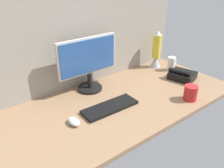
% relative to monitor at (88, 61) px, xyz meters
% --- Properties ---
extents(ground_plane, '(1.80, 0.80, 0.03)m').
position_rel_monitor_xyz_m(ground_plane, '(0.01, -0.25, -0.23)').
color(ground_plane, '#8C6B4C').
extents(cubicle_wall_back, '(1.80, 0.05, 0.72)m').
position_rel_monitor_xyz_m(cubicle_wall_back, '(0.01, 0.12, 0.14)').
color(cubicle_wall_back, gray).
rests_on(cubicle_wall_back, ground_plane).
extents(monitor, '(0.46, 0.18, 0.39)m').
position_rel_monitor_xyz_m(monitor, '(0.00, 0.00, 0.00)').
color(monitor, black).
rests_on(monitor, ground_plane).
extents(keyboard, '(0.37, 0.14, 0.02)m').
position_rel_monitor_xyz_m(keyboard, '(-0.04, -0.30, -0.21)').
color(keyboard, black).
rests_on(keyboard, ground_plane).
extents(mouse, '(0.06, 0.10, 0.03)m').
position_rel_monitor_xyz_m(mouse, '(-0.30, -0.31, -0.20)').
color(mouse, silver).
rests_on(mouse, ground_plane).
extents(mug_ceramic_white, '(0.10, 0.06, 0.12)m').
position_rel_monitor_xyz_m(mug_ceramic_white, '(0.75, -0.14, -0.16)').
color(mug_ceramic_white, white).
rests_on(mug_ceramic_white, ground_plane).
extents(mug_red_plastic, '(0.09, 0.09, 0.10)m').
position_rel_monitor_xyz_m(mug_red_plastic, '(0.46, -0.55, -0.17)').
color(mug_red_plastic, red).
rests_on(mug_red_plastic, ground_plane).
extents(lava_lamp, '(0.10, 0.10, 0.33)m').
position_rel_monitor_xyz_m(lava_lamp, '(0.70, -0.00, -0.08)').
color(lava_lamp, '#A5A5AD').
rests_on(lava_lamp, ground_plane).
extents(desk_phone, '(0.22, 0.23, 0.09)m').
position_rel_monitor_xyz_m(desk_phone, '(0.68, -0.31, -0.19)').
color(desk_phone, black).
rests_on(desk_phone, ground_plane).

